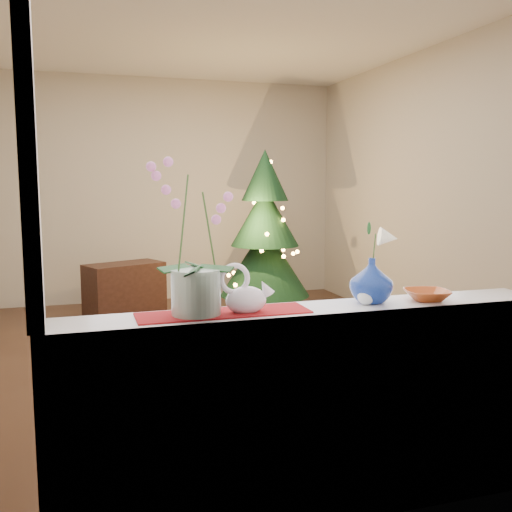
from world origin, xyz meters
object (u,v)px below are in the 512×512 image
Objects in this scene: blue_vase at (372,277)px; orchid_pot at (195,238)px; amber_dish at (427,296)px; side_table at (125,291)px; xmas_tree at (265,233)px; swan at (246,289)px; paperweight at (366,296)px.

orchid_pot is at bearing -178.68° from blue_vase.
blue_vase is 0.28m from amber_dish.
amber_dish reaches higher than side_table.
amber_dish is at bearing -97.06° from xmas_tree.
orchid_pot is 3.69× the size of amber_dish.
swan is 3.98m from xmas_tree.
xmas_tree reaches higher than swan.
amber_dish is at bearing -98.68° from side_table.
blue_vase is 0.13× the size of xmas_tree.
xmas_tree is (1.31, 3.75, -0.12)m from swan.
xmas_tree is at bearing 78.93° from blue_vase.
paperweight is (0.74, -0.02, -0.27)m from orchid_pot.
orchid_pot is 8.27× the size of paperweight.
swan is 1.37× the size of amber_dish.
side_table is (-0.73, 3.96, -0.66)m from paperweight.
paperweight is 4.08m from side_table.
blue_vase is 1.35× the size of amber_dish.
orchid_pot reaches higher than swan.
xmas_tree is at bearing -31.10° from side_table.
amber_dish is (1.05, -0.01, -0.29)m from orchid_pot.
paperweight is 3.83m from xmas_tree.
paperweight is at bearing -13.55° from swan.
orchid_pot is 0.81m from blue_vase.
paperweight is at bearing -1.46° from orchid_pot.
swan is 0.13× the size of xmas_tree.
orchid_pot reaches higher than amber_dish.
amber_dish is 0.21× the size of side_table.
xmas_tree reaches higher than amber_dish.
swan is at bearing -110.62° from side_table.
swan reaches higher than side_table.
orchid_pot reaches higher than paperweight.
blue_vase reaches higher than amber_dish.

